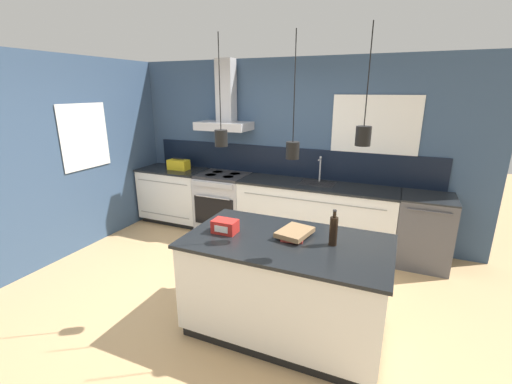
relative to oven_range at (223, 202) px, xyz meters
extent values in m
plane|color=tan|center=(0.89, -1.69, -0.46)|extent=(16.00, 16.00, 0.00)
cube|color=#354C6B|center=(0.89, 0.34, 0.84)|extent=(5.60, 0.06, 2.60)
cube|color=black|center=(0.89, 0.30, 0.67)|extent=(4.42, 0.02, 0.43)
cube|color=white|center=(2.14, 0.30, 1.16)|extent=(1.12, 0.01, 0.96)
cube|color=black|center=(2.14, 0.31, 1.16)|extent=(1.04, 0.01, 0.88)
cube|color=#B5B5BA|center=(0.00, 0.08, 1.18)|extent=(0.80, 0.46, 0.12)
cube|color=#B5B5BA|center=(0.00, 0.17, 1.69)|extent=(0.26, 0.20, 0.90)
cylinder|color=black|center=(1.08, -1.95, 1.76)|extent=(0.01, 0.01, 0.76)
cylinder|color=black|center=(1.08, -1.95, 1.31)|extent=(0.11, 0.11, 0.14)
sphere|color=#F9D18C|center=(1.08, -1.95, 1.31)|extent=(0.06, 0.06, 0.06)
cylinder|color=black|center=(1.68, -1.85, 1.72)|extent=(0.01, 0.01, 0.84)
cylinder|color=black|center=(1.68, -1.85, 1.23)|extent=(0.11, 0.11, 0.14)
sphere|color=#F9D18C|center=(1.68, -1.85, 1.23)|extent=(0.06, 0.06, 0.06)
cylinder|color=black|center=(2.24, -1.95, 1.80)|extent=(0.01, 0.01, 0.69)
cylinder|color=black|center=(2.24, -1.95, 1.39)|extent=(0.11, 0.11, 0.14)
sphere|color=#F9D18C|center=(2.24, -1.95, 1.39)|extent=(0.06, 0.06, 0.06)
cube|color=#354C6B|center=(-1.54, -0.99, 0.84)|extent=(0.06, 3.80, 2.60)
cube|color=white|center=(-1.49, -1.14, 1.09)|extent=(0.01, 0.76, 0.88)
cube|color=black|center=(-1.50, -1.14, 1.09)|extent=(0.01, 0.68, 0.80)
cube|color=black|center=(-0.93, 0.03, -0.41)|extent=(1.05, 0.56, 0.09)
cube|color=white|center=(-0.93, 0.00, 0.03)|extent=(1.08, 0.62, 0.79)
cube|color=gray|center=(-0.93, -0.31, 0.30)|extent=(0.95, 0.01, 0.01)
cube|color=gray|center=(-0.93, -0.31, -0.25)|extent=(0.95, 0.01, 0.01)
cube|color=black|center=(-0.93, 0.00, 0.44)|extent=(1.11, 0.64, 0.03)
cube|color=black|center=(1.47, 0.03, -0.41)|extent=(2.10, 0.56, 0.09)
cube|color=white|center=(1.47, 0.00, 0.03)|extent=(2.17, 0.62, 0.79)
cube|color=gray|center=(1.47, -0.31, 0.30)|extent=(1.91, 0.01, 0.01)
cube|color=gray|center=(1.47, -0.31, -0.25)|extent=(1.91, 0.01, 0.01)
cube|color=black|center=(1.47, 0.00, 0.44)|extent=(2.19, 0.64, 0.03)
cube|color=#262628|center=(1.47, 0.05, 0.45)|extent=(0.48, 0.34, 0.01)
cylinder|color=#B5B5BA|center=(1.47, 0.18, 0.63)|extent=(0.02, 0.02, 0.34)
sphere|color=#B5B5BA|center=(1.47, 0.18, 0.80)|extent=(0.03, 0.03, 0.03)
cylinder|color=#B5B5BA|center=(1.47, 0.12, 0.78)|extent=(0.02, 0.12, 0.02)
cube|color=#B5B5BA|center=(0.00, 0.00, -0.02)|extent=(0.76, 0.62, 0.87)
cube|color=black|center=(0.00, -0.31, -0.06)|extent=(0.65, 0.02, 0.44)
cylinder|color=#B5B5BA|center=(0.00, -0.34, 0.17)|extent=(0.57, 0.02, 0.02)
cube|color=#B5B5BA|center=(0.00, -0.32, 0.36)|extent=(0.65, 0.02, 0.07)
cube|color=#2D2D30|center=(0.00, 0.00, 0.43)|extent=(0.76, 0.60, 0.04)
cylinder|color=black|center=(-0.15, 0.11, 0.45)|extent=(0.17, 0.17, 0.00)
cylinder|color=black|center=(0.15, 0.11, 0.45)|extent=(0.17, 0.17, 0.00)
cylinder|color=black|center=(-0.15, -0.10, 0.45)|extent=(0.17, 0.17, 0.00)
cylinder|color=black|center=(0.15, -0.10, 0.45)|extent=(0.17, 0.17, 0.00)
cube|color=#4C4C51|center=(2.87, 0.00, -0.01)|extent=(0.63, 0.62, 0.89)
cube|color=black|center=(2.87, 0.00, 0.44)|extent=(0.63, 0.62, 0.02)
cylinder|color=#4C4C51|center=(2.87, -0.33, 0.36)|extent=(0.48, 0.02, 0.02)
cube|color=black|center=(1.67, -1.90, -0.41)|extent=(1.65, 0.91, 0.09)
cube|color=white|center=(1.67, -1.90, 0.03)|extent=(1.72, 0.95, 0.79)
cube|color=black|center=(1.67, -1.90, 0.44)|extent=(1.77, 1.00, 0.03)
cylinder|color=black|center=(2.06, -1.84, 0.58)|extent=(0.07, 0.07, 0.25)
cylinder|color=black|center=(2.06, -1.84, 0.73)|extent=(0.03, 0.03, 0.06)
cylinder|color=#262628|center=(2.06, -1.84, 0.76)|extent=(0.03, 0.03, 0.01)
cube|color=#B2332D|center=(1.71, -1.81, 0.47)|extent=(0.23, 0.29, 0.02)
cube|color=olive|center=(1.72, -1.81, 0.50)|extent=(0.30, 0.37, 0.04)
cube|color=red|center=(1.10, -1.97, 0.51)|extent=(0.22, 0.15, 0.12)
cube|color=white|center=(1.10, -2.04, 0.51)|extent=(0.13, 0.01, 0.06)
cube|color=gold|center=(-0.81, 0.00, 0.53)|extent=(0.34, 0.18, 0.16)
cylinder|color=black|center=(-0.81, 0.00, 0.63)|extent=(0.20, 0.02, 0.02)
camera|label=1|loc=(2.50, -4.51, 1.71)|focal=24.00mm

